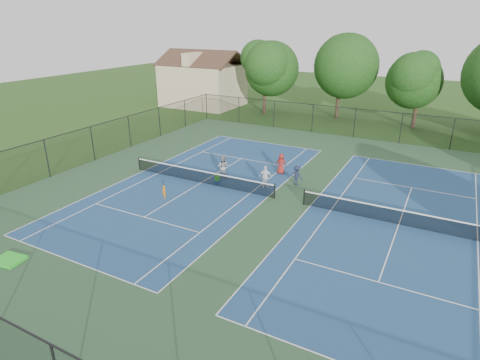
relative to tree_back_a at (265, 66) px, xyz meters
The scene contains 17 objects.
ground 27.95m from the tree_back_a, 61.56° to the right, with size 140.00×140.00×0.00m, color #234716.
court_pad 27.95m from the tree_back_a, 61.56° to the right, with size 36.00×36.00×0.01m, color #28482F.
tennis_court_left 25.44m from the tree_back_a, 75.96° to the right, with size 12.00×23.83×1.07m.
tennis_court_right 31.80m from the tree_back_a, 50.19° to the right, with size 12.00×23.83×1.07m.
perimeter_fence 27.65m from the tree_back_a, 61.56° to the right, with size 36.08×36.08×3.02m.
tree_back_a is the anchor object (origin of this frame).
tree_back_b 9.24m from the tree_back_a, 12.53° to the left, with size 7.60×7.60×10.03m.
tree_back_c 18.04m from the tree_back_a, ahead, with size 6.00×6.00×8.40m.
clapboard_house 10.47m from the tree_back_a, behind, with size 10.80×8.10×7.65m.
child_player 28.62m from the tree_back_a, 79.01° to the right, with size 0.35×0.23×0.95m, color orange.
instructor 23.96m from the tree_back_a, 72.80° to the right, with size 0.88×0.69×1.82m, color gray.
bystander_a 25.47m from the tree_back_a, 64.84° to the right, with size 0.98×0.41×1.66m, color white.
bystander_b 24.94m from the tree_back_a, 59.43° to the right, with size 0.96×0.55×1.48m, color #1A213A.
bystander_c 22.61m from the tree_back_a, 61.57° to the right, with size 0.80×0.52×1.63m, color maroon.
ball_crate 25.36m from the tree_back_a, 73.12° to the right, with size 0.41×0.32×0.28m, color navy.
ball_hopper 25.28m from the tree_back_a, 73.12° to the right, with size 0.34×0.28×0.40m, color green.
green_tarp 37.99m from the tree_back_a, 85.02° to the right, with size 1.38×1.11×0.15m, color green.
Camera 1 is at (8.64, -23.08, 11.28)m, focal length 30.00 mm.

